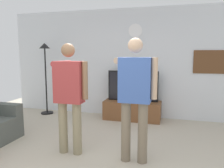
{
  "coord_description": "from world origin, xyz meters",
  "views": [
    {
      "loc": [
        1.11,
        -2.61,
        1.59
      ],
      "look_at": [
        0.05,
        1.2,
        1.05
      ],
      "focal_mm": 35.71,
      "sensor_mm": 36.0,
      "label": 1
    }
  ],
  "objects_px": {
    "tv_stand": "(132,110)",
    "person_standing_nearer_lamp": "(69,92)",
    "television": "(133,86)",
    "person_standing_nearer_couch": "(135,92)",
    "floor_lamp": "(45,64)",
    "framed_picture": "(210,62)",
    "wall_clock": "(135,31)"
  },
  "relations": [
    {
      "from": "floor_lamp",
      "to": "person_standing_nearer_couch",
      "type": "xyz_separation_m",
      "value": [
        2.71,
        -2.02,
        -0.29
      ]
    },
    {
      "from": "television",
      "to": "person_standing_nearer_couch",
      "type": "distance_m",
      "value": 2.19
    },
    {
      "from": "floor_lamp",
      "to": "person_standing_nearer_couch",
      "type": "distance_m",
      "value": 3.39
    },
    {
      "from": "framed_picture",
      "to": "person_standing_nearer_couch",
      "type": "xyz_separation_m",
      "value": [
        -1.32,
        -2.39,
        -0.37
      ]
    },
    {
      "from": "wall_clock",
      "to": "person_standing_nearer_lamp",
      "type": "relative_size",
      "value": 0.19
    },
    {
      "from": "tv_stand",
      "to": "framed_picture",
      "type": "relative_size",
      "value": 1.86
    },
    {
      "from": "wall_clock",
      "to": "tv_stand",
      "type": "bearing_deg",
      "value": -90.0
    },
    {
      "from": "framed_picture",
      "to": "floor_lamp",
      "type": "xyz_separation_m",
      "value": [
        -4.03,
        -0.37,
        -0.07
      ]
    },
    {
      "from": "wall_clock",
      "to": "person_standing_nearer_couch",
      "type": "height_order",
      "value": "wall_clock"
    },
    {
      "from": "wall_clock",
      "to": "person_standing_nearer_lamp",
      "type": "bearing_deg",
      "value": -104.61
    },
    {
      "from": "tv_stand",
      "to": "person_standing_nearer_lamp",
      "type": "height_order",
      "value": "person_standing_nearer_lamp"
    },
    {
      "from": "floor_lamp",
      "to": "person_standing_nearer_couch",
      "type": "bearing_deg",
      "value": -36.68
    },
    {
      "from": "television",
      "to": "person_standing_nearer_lamp",
      "type": "distance_m",
      "value": 2.23
    },
    {
      "from": "person_standing_nearer_couch",
      "to": "television",
      "type": "bearing_deg",
      "value": 100.97
    },
    {
      "from": "wall_clock",
      "to": "floor_lamp",
      "type": "relative_size",
      "value": 0.18
    },
    {
      "from": "person_standing_nearer_lamp",
      "to": "tv_stand",
      "type": "bearing_deg",
      "value": 73.46
    },
    {
      "from": "wall_clock",
      "to": "framed_picture",
      "type": "relative_size",
      "value": 0.45
    },
    {
      "from": "person_standing_nearer_lamp",
      "to": "person_standing_nearer_couch",
      "type": "height_order",
      "value": "person_standing_nearer_couch"
    },
    {
      "from": "television",
      "to": "floor_lamp",
      "type": "relative_size",
      "value": 0.65
    },
    {
      "from": "television",
      "to": "person_standing_nearer_lamp",
      "type": "bearing_deg",
      "value": -106.2
    },
    {
      "from": "tv_stand",
      "to": "television",
      "type": "relative_size",
      "value": 1.12
    },
    {
      "from": "television",
      "to": "floor_lamp",
      "type": "bearing_deg",
      "value": -177.03
    },
    {
      "from": "tv_stand",
      "to": "person_standing_nearer_lamp",
      "type": "bearing_deg",
      "value": -106.54
    },
    {
      "from": "tv_stand",
      "to": "television",
      "type": "distance_m",
      "value": 0.59
    },
    {
      "from": "framed_picture",
      "to": "person_standing_nearer_lamp",
      "type": "bearing_deg",
      "value": -134.69
    },
    {
      "from": "wall_clock",
      "to": "floor_lamp",
      "type": "height_order",
      "value": "wall_clock"
    },
    {
      "from": "television",
      "to": "floor_lamp",
      "type": "height_order",
      "value": "floor_lamp"
    },
    {
      "from": "tv_stand",
      "to": "wall_clock",
      "type": "distance_m",
      "value": 1.94
    },
    {
      "from": "framed_picture",
      "to": "person_standing_nearer_lamp",
      "type": "relative_size",
      "value": 0.42
    },
    {
      "from": "wall_clock",
      "to": "person_standing_nearer_couch",
      "type": "relative_size",
      "value": 0.18
    },
    {
      "from": "framed_picture",
      "to": "floor_lamp",
      "type": "relative_size",
      "value": 0.39
    },
    {
      "from": "wall_clock",
      "to": "framed_picture",
      "type": "bearing_deg",
      "value": 0.17
    }
  ]
}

